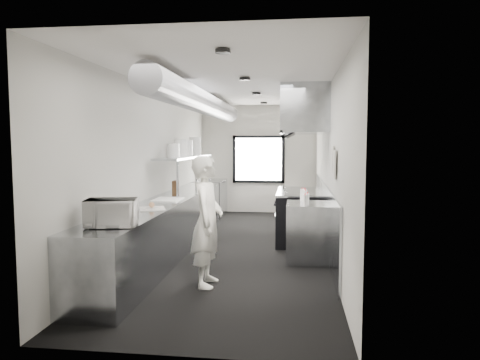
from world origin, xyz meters
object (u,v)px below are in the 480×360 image
(plate_stack_d, at_px, (195,146))
(squeeze_bottle_e, at_px, (302,195))
(prep_counter, at_px, (168,226))
(microwave, at_px, (111,213))
(knife_block, at_px, (176,187))
(squeeze_bottle_a, at_px, (305,201))
(pass_shelf, at_px, (186,158))
(small_plate, at_px, (152,208))
(squeeze_bottle_d, at_px, (304,195))
(plate_stack_a, at_px, (173,150))
(far_work_table, at_px, (210,198))
(deli_tub_a, at_px, (100,220))
(cutting_board, at_px, (168,199))
(range, at_px, (299,216))
(exhaust_hood, at_px, (304,112))
(squeeze_bottle_c, at_px, (305,197))
(deli_tub_b, at_px, (105,217))
(bottle_station, at_px, (307,232))
(plate_stack_c, at_px, (187,148))
(plate_stack_b, at_px, (181,148))
(squeeze_bottle_b, at_px, (307,199))
(line_cook, at_px, (207,221))

(plate_stack_d, xyz_separation_m, squeeze_bottle_e, (2.27, -2.20, -0.77))
(prep_counter, height_order, microwave, microwave)
(knife_block, bearing_deg, squeeze_bottle_a, -36.37)
(pass_shelf, bearing_deg, small_plate, -87.22)
(squeeze_bottle_d, bearing_deg, plate_stack_a, 163.76)
(far_work_table, height_order, deli_tub_a, deli_tub_a)
(cutting_board, bearing_deg, knife_block, 98.09)
(pass_shelf, bearing_deg, plate_stack_d, 90.60)
(microwave, relative_size, small_plate, 2.98)
(knife_block, distance_m, squeeze_bottle_d, 2.54)
(small_plate, relative_size, plate_stack_a, 0.69)
(range, bearing_deg, exhaust_hood, -0.00)
(far_work_table, xyz_separation_m, squeeze_bottle_c, (2.26, -3.95, 0.55))
(prep_counter, relative_size, squeeze_bottle_c, 30.04)
(far_work_table, height_order, deli_tub_b, deli_tub_b)
(small_plate, bearing_deg, bottle_station, 21.03)
(deli_tub_b, xyz_separation_m, plate_stack_c, (0.10, 3.74, 0.78))
(pass_shelf, height_order, plate_stack_b, plate_stack_b)
(plate_stack_d, bearing_deg, squeeze_bottle_c, -48.05)
(small_plate, distance_m, plate_stack_c, 2.85)
(pass_shelf, relative_size, cutting_board, 5.25)
(squeeze_bottle_c, bearing_deg, knife_block, 153.66)
(range, xyz_separation_m, microwave, (-2.13, -3.59, 0.58))
(range, relative_size, plate_stack_a, 6.40)
(deli_tub_a, bearing_deg, squeeze_bottle_b, 38.02)
(plate_stack_c, bearing_deg, exhaust_hood, -11.51)
(range, bearing_deg, far_work_table, 131.19)
(line_cook, bearing_deg, plate_stack_b, 20.14)
(deli_tub_a, xyz_separation_m, squeeze_bottle_d, (2.38, 2.26, 0.05))
(deli_tub_a, height_order, squeeze_bottle_c, squeeze_bottle_c)
(squeeze_bottle_a, distance_m, squeeze_bottle_c, 0.30)
(microwave, distance_m, plate_stack_c, 4.12)
(prep_counter, relative_size, microwave, 11.72)
(squeeze_bottle_d, bearing_deg, line_cook, -128.97)
(range, distance_m, small_plate, 3.11)
(plate_stack_a, distance_m, squeeze_bottle_e, 2.45)
(far_work_table, xyz_separation_m, deli_tub_b, (-0.17, -5.77, 0.50))
(exhaust_hood, xyz_separation_m, squeeze_bottle_c, (0.01, -1.45, -1.39))
(squeeze_bottle_a, bearing_deg, range, 92.02)
(squeeze_bottle_b, bearing_deg, squeeze_bottle_a, -102.40)
(deli_tub_a, relative_size, cutting_board, 0.22)
(squeeze_bottle_e, bearing_deg, pass_shelf, 148.64)
(plate_stack_c, distance_m, squeeze_bottle_e, 2.85)
(plate_stack_b, bearing_deg, squeeze_bottle_d, -26.97)
(exhaust_hood, height_order, small_plate, exhaust_hood)
(small_plate, height_order, plate_stack_d, plate_stack_d)
(deli_tub_b, xyz_separation_m, squeeze_bottle_e, (2.38, 2.19, 0.04))
(deli_tub_a, bearing_deg, knife_block, 89.67)
(pass_shelf, bearing_deg, far_work_table, 88.93)
(knife_block, distance_m, plate_stack_a, 0.73)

